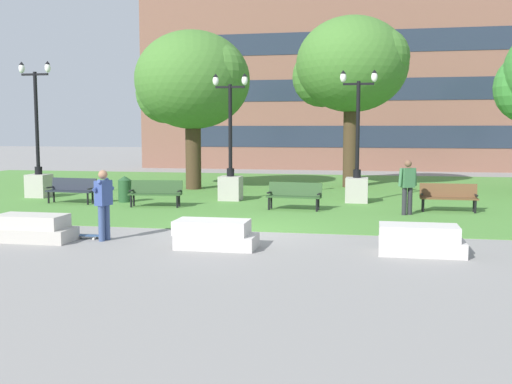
# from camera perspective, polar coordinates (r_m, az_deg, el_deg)

# --- Properties ---
(ground_plane) EXTENTS (140.00, 140.00, 0.00)m
(ground_plane) POSITION_cam_1_polar(r_m,az_deg,el_deg) (15.82, -1.40, -3.76)
(ground_plane) COLOR gray
(grass_lawn) EXTENTS (40.00, 20.00, 0.02)m
(grass_lawn) POSITION_cam_1_polar(r_m,az_deg,el_deg) (25.59, 3.43, 0.00)
(grass_lawn) COLOR #4C8438
(grass_lawn) RESTS_ON ground
(concrete_block_center) EXTENTS (1.85, 0.90, 0.64)m
(concrete_block_center) POSITION_cam_1_polar(r_m,az_deg,el_deg) (15.36, -20.39, -3.27)
(concrete_block_center) COLOR #B2ADA3
(concrete_block_center) RESTS_ON ground
(concrete_block_left) EXTENTS (1.84, 0.90, 0.64)m
(concrete_block_left) POSITION_cam_1_polar(r_m,az_deg,el_deg) (13.58, -3.96, -4.08)
(concrete_block_left) COLOR #BCB7B2
(concrete_block_left) RESTS_ON ground
(concrete_block_right) EXTENTS (1.80, 0.90, 0.64)m
(concrete_block_right) POSITION_cam_1_polar(r_m,az_deg,el_deg) (13.35, 15.35, -4.46)
(concrete_block_right) COLOR #BCB7B2
(concrete_block_right) RESTS_ON ground
(person_skateboarder) EXTENTS (0.36, 0.56, 1.71)m
(person_skateboarder) POSITION_cam_1_polar(r_m,az_deg,el_deg) (14.83, -14.31, -0.78)
(person_skateboarder) COLOR #384C7A
(person_skateboarder) RESTS_ON ground
(skateboard) EXTENTS (1.03, 0.27, 0.14)m
(skateboard) POSITION_cam_1_polar(r_m,az_deg,el_deg) (15.29, -15.82, -4.00)
(skateboard) COLOR #2D4C75
(skateboard) RESTS_ON ground
(park_bench_near_left) EXTENTS (1.80, 0.54, 0.90)m
(park_bench_near_left) POSITION_cam_1_polar(r_m,az_deg,el_deg) (20.34, 17.86, -0.33)
(park_bench_near_left) COLOR brown
(park_bench_near_left) RESTS_ON grass_lawn
(park_bench_near_right) EXTENTS (1.85, 0.73, 0.90)m
(park_bench_near_right) POSITION_cam_1_polar(r_m,az_deg,el_deg) (20.88, -9.52, 0.03)
(park_bench_near_right) COLOR #284723
(park_bench_near_right) RESTS_ON grass_lawn
(park_bench_far_left) EXTENTS (1.84, 0.69, 0.90)m
(park_bench_far_left) POSITION_cam_1_polar(r_m,az_deg,el_deg) (22.56, -17.13, 0.29)
(park_bench_far_left) COLOR #1E232D
(park_bench_far_left) RESTS_ON grass_lawn
(park_bench_far_right) EXTENTS (1.84, 0.67, 0.90)m
(park_bench_far_right) POSITION_cam_1_polar(r_m,az_deg,el_deg) (19.83, 3.67, -0.21)
(park_bench_far_right) COLOR #284723
(park_bench_far_right) RESTS_ON grass_lawn
(lamp_post_right) EXTENTS (1.32, 0.80, 4.77)m
(lamp_post_right) POSITION_cam_1_polar(r_m,az_deg,el_deg) (22.07, 9.59, 1.54)
(lamp_post_right) COLOR #ADA89E
(lamp_post_right) RESTS_ON grass_lawn
(lamp_post_center) EXTENTS (1.32, 0.80, 4.71)m
(lamp_post_center) POSITION_cam_1_polar(r_m,az_deg,el_deg) (22.46, -2.44, 1.67)
(lamp_post_center) COLOR #ADA89E
(lamp_post_center) RESTS_ON grass_lawn
(lamp_post_left) EXTENTS (1.32, 0.80, 5.26)m
(lamp_post_left) POSITION_cam_1_polar(r_m,az_deg,el_deg) (24.93, -20.01, 1.96)
(lamp_post_left) COLOR #ADA89E
(lamp_post_left) RESTS_ON grass_lawn
(tree_near_right) EXTENTS (5.30, 5.05, 6.95)m
(tree_near_right) POSITION_cam_1_polar(r_m,az_deg,el_deg) (26.88, -6.19, 10.38)
(tree_near_right) COLOR #42301E
(tree_near_right) RESTS_ON grass_lawn
(tree_far_left) EXTENTS (5.32, 5.07, 7.74)m
(tree_far_left) POSITION_cam_1_polar(r_m,az_deg,el_deg) (28.05, 9.00, 11.73)
(tree_far_left) COLOR #42301E
(tree_far_left) RESTS_ON grass_lawn
(trash_bin) EXTENTS (0.49, 0.49, 0.96)m
(trash_bin) POSITION_cam_1_polar(r_m,az_deg,el_deg) (22.44, -12.39, 0.29)
(trash_bin) COLOR #234C28
(trash_bin) RESTS_ON grass_lawn
(person_bystander_near_lawn) EXTENTS (0.62, 0.47, 1.71)m
(person_bystander_near_lawn) POSITION_cam_1_polar(r_m,az_deg,el_deg) (19.15, 14.24, 0.73)
(person_bystander_near_lawn) COLOR #28282D
(person_bystander_near_lawn) RESTS_ON grass_lawn
(building_facade_distant) EXTENTS (30.04, 1.03, 12.42)m
(building_facade_distant) POSITION_cam_1_polar(r_m,az_deg,el_deg) (39.88, 10.17, 10.98)
(building_facade_distant) COLOR brown
(building_facade_distant) RESTS_ON ground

